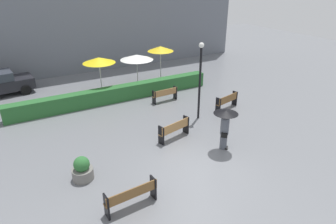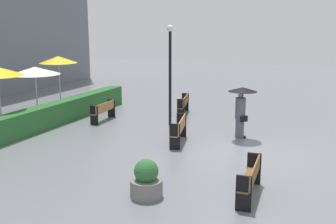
{
  "view_description": "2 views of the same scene",
  "coord_description": "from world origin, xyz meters",
  "px_view_note": "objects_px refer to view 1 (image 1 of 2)",
  "views": [
    {
      "loc": [
        -6.16,
        -8.34,
        7.23
      ],
      "look_at": [
        0.56,
        3.59,
        0.91
      ],
      "focal_mm": 31.61,
      "sensor_mm": 36.0,
      "label": 1
    },
    {
      "loc": [
        -13.06,
        -2.77,
        4.3
      ],
      "look_at": [
        1.08,
        3.25,
        0.93
      ],
      "focal_mm": 43.76,
      "sensor_mm": 36.0,
      "label": 2
    }
  ],
  "objects_px": {
    "bench_back_row": "(165,94)",
    "pedestrian_with_umbrella": "(225,123)",
    "planter_pot": "(82,170)",
    "bench_near_left": "(131,195)",
    "lamp_post": "(200,74)",
    "patio_umbrella_yellow": "(99,60)",
    "bench_mid_center": "(175,129)",
    "patio_umbrella_yellow_far": "(161,49)",
    "patio_umbrella_white": "(137,57)",
    "bench_far_right": "(227,100)"
  },
  "relations": [
    {
      "from": "patio_umbrella_yellow",
      "to": "pedestrian_with_umbrella",
      "type": "bearing_deg",
      "value": -72.97
    },
    {
      "from": "bench_back_row",
      "to": "pedestrian_with_umbrella",
      "type": "bearing_deg",
      "value": -93.8
    },
    {
      "from": "bench_back_row",
      "to": "patio_umbrella_yellow",
      "type": "height_order",
      "value": "patio_umbrella_yellow"
    },
    {
      "from": "bench_mid_center",
      "to": "pedestrian_with_umbrella",
      "type": "bearing_deg",
      "value": -52.41
    },
    {
      "from": "pedestrian_with_umbrella",
      "to": "planter_pot",
      "type": "distance_m",
      "value": 6.31
    },
    {
      "from": "pedestrian_with_umbrella",
      "to": "patio_umbrella_yellow",
      "type": "xyz_separation_m",
      "value": [
        -2.77,
        9.05,
        1.1
      ]
    },
    {
      "from": "patio_umbrella_white",
      "to": "planter_pot",
      "type": "bearing_deg",
      "value": -125.56
    },
    {
      "from": "patio_umbrella_yellow_far",
      "to": "lamp_post",
      "type": "bearing_deg",
      "value": -99.95
    },
    {
      "from": "bench_mid_center",
      "to": "patio_umbrella_yellow_far",
      "type": "relative_size",
      "value": 0.68
    },
    {
      "from": "bench_far_right",
      "to": "patio_umbrella_white",
      "type": "xyz_separation_m",
      "value": [
        -3.03,
        6.19,
        1.61
      ]
    },
    {
      "from": "planter_pot",
      "to": "patio_umbrella_white",
      "type": "height_order",
      "value": "patio_umbrella_white"
    },
    {
      "from": "bench_near_left",
      "to": "patio_umbrella_yellow_far",
      "type": "distance_m",
      "value": 13.53
    },
    {
      "from": "planter_pot",
      "to": "patio_umbrella_white",
      "type": "bearing_deg",
      "value": 54.44
    },
    {
      "from": "bench_mid_center",
      "to": "patio_umbrella_yellow",
      "type": "relative_size",
      "value": 0.69
    },
    {
      "from": "bench_far_right",
      "to": "patio_umbrella_yellow_far",
      "type": "distance_m",
      "value": 6.75
    },
    {
      "from": "lamp_post",
      "to": "patio_umbrella_yellow_far",
      "type": "bearing_deg",
      "value": 80.05
    },
    {
      "from": "bench_mid_center",
      "to": "pedestrian_with_umbrella",
      "type": "xyz_separation_m",
      "value": [
        1.46,
        -1.9,
        0.79
      ]
    },
    {
      "from": "bench_far_right",
      "to": "patio_umbrella_yellow_far",
      "type": "height_order",
      "value": "patio_umbrella_yellow_far"
    },
    {
      "from": "bench_back_row",
      "to": "bench_near_left",
      "type": "xyz_separation_m",
      "value": [
        -5.55,
        -7.72,
        0.03
      ]
    },
    {
      "from": "bench_far_right",
      "to": "pedestrian_with_umbrella",
      "type": "relative_size",
      "value": 0.88
    },
    {
      "from": "planter_pot",
      "to": "patio_umbrella_yellow_far",
      "type": "height_order",
      "value": "patio_umbrella_yellow_far"
    },
    {
      "from": "planter_pot",
      "to": "patio_umbrella_white",
      "type": "relative_size",
      "value": 0.43
    },
    {
      "from": "bench_back_row",
      "to": "bench_far_right",
      "type": "height_order",
      "value": "bench_far_right"
    },
    {
      "from": "patio_umbrella_yellow",
      "to": "patio_umbrella_yellow_far",
      "type": "height_order",
      "value": "patio_umbrella_yellow_far"
    },
    {
      "from": "pedestrian_with_umbrella",
      "to": "patio_umbrella_yellow",
      "type": "bearing_deg",
      "value": 107.03
    },
    {
      "from": "bench_back_row",
      "to": "pedestrian_with_umbrella",
      "type": "distance_m",
      "value": 6.32
    },
    {
      "from": "bench_mid_center",
      "to": "patio_umbrella_yellow",
      "type": "height_order",
      "value": "patio_umbrella_yellow"
    },
    {
      "from": "patio_umbrella_white",
      "to": "patio_umbrella_yellow_far",
      "type": "relative_size",
      "value": 0.87
    },
    {
      "from": "bench_back_row",
      "to": "patio_umbrella_yellow",
      "type": "xyz_separation_m",
      "value": [
        -3.19,
        2.79,
        1.93
      ]
    },
    {
      "from": "bench_near_left",
      "to": "planter_pot",
      "type": "distance_m",
      "value": 2.62
    },
    {
      "from": "bench_back_row",
      "to": "bench_mid_center",
      "type": "relative_size",
      "value": 0.95
    },
    {
      "from": "bench_near_left",
      "to": "lamp_post",
      "type": "xyz_separation_m",
      "value": [
        6.01,
        4.72,
        2.03
      ]
    },
    {
      "from": "patio_umbrella_yellow_far",
      "to": "bench_near_left",
      "type": "bearing_deg",
      "value": -122.36
    },
    {
      "from": "planter_pot",
      "to": "patio_umbrella_white",
      "type": "xyz_separation_m",
      "value": [
        6.23,
        8.72,
        1.71
      ]
    },
    {
      "from": "bench_back_row",
      "to": "bench_far_right",
      "type": "xyz_separation_m",
      "value": [
        2.67,
        -2.79,
        0.03
      ]
    },
    {
      "from": "pedestrian_with_umbrella",
      "to": "patio_umbrella_yellow",
      "type": "distance_m",
      "value": 9.52
    },
    {
      "from": "bench_near_left",
      "to": "bench_mid_center",
      "type": "xyz_separation_m",
      "value": [
        3.68,
        3.37,
        0.02
      ]
    },
    {
      "from": "bench_mid_center",
      "to": "planter_pot",
      "type": "distance_m",
      "value": 4.81
    },
    {
      "from": "planter_pot",
      "to": "bench_far_right",
      "type": "bearing_deg",
      "value": 15.27
    },
    {
      "from": "bench_near_left",
      "to": "lamp_post",
      "type": "relative_size",
      "value": 0.45
    },
    {
      "from": "bench_back_row",
      "to": "lamp_post",
      "type": "height_order",
      "value": "lamp_post"
    },
    {
      "from": "bench_far_right",
      "to": "patio_umbrella_white",
      "type": "height_order",
      "value": "patio_umbrella_white"
    },
    {
      "from": "patio_umbrella_white",
      "to": "bench_far_right",
      "type": "bearing_deg",
      "value": -63.96
    },
    {
      "from": "bench_far_right",
      "to": "bench_near_left",
      "type": "height_order",
      "value": "bench_far_right"
    },
    {
      "from": "bench_back_row",
      "to": "lamp_post",
      "type": "xyz_separation_m",
      "value": [
        0.46,
        -3.01,
        2.06
      ]
    },
    {
      "from": "bench_back_row",
      "to": "lamp_post",
      "type": "distance_m",
      "value": 3.67
    },
    {
      "from": "patio_umbrella_yellow_far",
      "to": "patio_umbrella_yellow",
      "type": "bearing_deg",
      "value": -170.6
    },
    {
      "from": "pedestrian_with_umbrella",
      "to": "patio_umbrella_white",
      "type": "distance_m",
      "value": 9.69
    },
    {
      "from": "bench_near_left",
      "to": "patio_umbrella_white",
      "type": "bearing_deg",
      "value": 64.95
    },
    {
      "from": "bench_back_row",
      "to": "patio_umbrella_yellow_far",
      "type": "relative_size",
      "value": 0.65
    }
  ]
}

